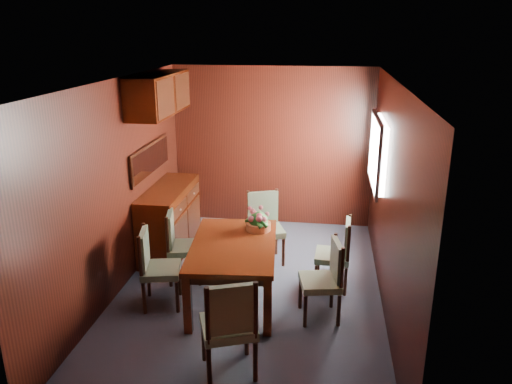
% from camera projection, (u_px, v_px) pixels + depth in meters
% --- Properties ---
extents(ground, '(4.50, 4.50, 0.00)m').
position_uv_depth(ground, '(249.00, 292.00, 5.80)').
color(ground, '#313442').
rests_on(ground, ground).
extents(room_shell, '(3.06, 4.52, 2.41)m').
position_uv_depth(room_shell, '(244.00, 148.00, 5.61)').
color(room_shell, black).
rests_on(room_shell, ground).
extents(sideboard, '(0.48, 1.40, 0.90)m').
position_uv_depth(sideboard, '(170.00, 219.00, 6.76)').
color(sideboard, '#381307').
rests_on(sideboard, ground).
extents(dining_table, '(1.04, 1.53, 0.68)m').
position_uv_depth(dining_table, '(234.00, 251.00, 5.47)').
color(dining_table, '#381307').
rests_on(dining_table, ground).
extents(chair_left_near, '(0.49, 0.50, 0.89)m').
position_uv_depth(chair_left_near, '(154.00, 264.00, 5.39)').
color(chair_left_near, black).
rests_on(chair_left_near, ground).
extents(chair_left_far, '(0.48, 0.49, 0.88)m').
position_uv_depth(chair_left_far, '(179.00, 242.00, 5.95)').
color(chair_left_far, black).
rests_on(chair_left_far, ground).
extents(chair_right_near, '(0.47, 0.49, 0.88)m').
position_uv_depth(chair_right_near, '(327.00, 275.00, 5.15)').
color(chair_right_near, black).
rests_on(chair_right_near, ground).
extents(chair_right_far, '(0.41, 0.43, 0.86)m').
position_uv_depth(chair_right_far, '(338.00, 250.00, 5.76)').
color(chair_right_far, black).
rests_on(chair_right_far, ground).
extents(chair_head, '(0.58, 0.57, 0.97)m').
position_uv_depth(chair_head, '(230.00, 323.00, 4.24)').
color(chair_head, black).
rests_on(chair_head, ground).
extents(chair_foot, '(0.56, 0.55, 0.93)m').
position_uv_depth(chair_foot, '(264.00, 223.00, 6.46)').
color(chair_foot, black).
rests_on(chair_foot, ground).
extents(flower_centerpiece, '(0.31, 0.31, 0.31)m').
position_uv_depth(flower_centerpiece, '(258.00, 218.00, 5.75)').
color(flower_centerpiece, '#B76138').
rests_on(flower_centerpiece, dining_table).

